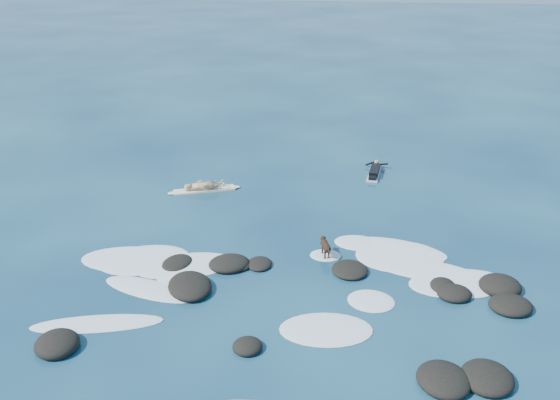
# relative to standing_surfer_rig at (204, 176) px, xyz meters

# --- Properties ---
(ground) EXTENTS (160.00, 160.00, 0.00)m
(ground) POSITION_rel_standing_surfer_rig_xyz_m (4.90, -6.59, -0.71)
(ground) COLOR #0A2642
(ground) RESTS_ON ground
(reef_rocks) EXTENTS (14.34, 6.93, 0.54)m
(reef_rocks) POSITION_rel_standing_surfer_rig_xyz_m (6.01, -8.55, -0.60)
(reef_rocks) COLOR black
(reef_rocks) RESTS_ON ground
(breaking_foam) EXTENTS (14.68, 7.69, 0.12)m
(breaking_foam) POSITION_rel_standing_surfer_rig_xyz_m (4.05, -6.52, -0.70)
(breaking_foam) COLOR white
(breaking_foam) RESTS_ON ground
(standing_surfer_rig) EXTENTS (3.07, 1.45, 1.81)m
(standing_surfer_rig) POSITION_rel_standing_surfer_rig_xyz_m (0.00, 0.00, 0.00)
(standing_surfer_rig) COLOR #F6EFC5
(standing_surfer_rig) RESTS_ON ground
(paddling_surfer_rig) EXTENTS (1.08, 2.45, 0.42)m
(paddling_surfer_rig) POSITION_rel_standing_surfer_rig_xyz_m (7.40, 2.89, -0.57)
(paddling_surfer_rig) COLOR silver
(paddling_surfer_rig) RESTS_ON ground
(dog) EXTENTS (0.45, 1.01, 0.65)m
(dog) POSITION_rel_standing_surfer_rig_xyz_m (5.51, -5.23, -0.28)
(dog) COLOR black
(dog) RESTS_ON ground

